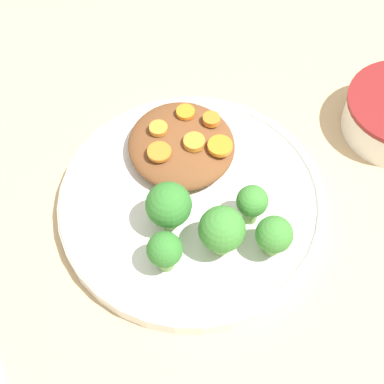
{
  "coord_description": "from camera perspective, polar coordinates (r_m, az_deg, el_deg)",
  "views": [
    {
      "loc": [
        -0.16,
        -0.31,
        0.59
      ],
      "look_at": [
        0.0,
        0.0,
        0.03
      ],
      "focal_mm": 60.0,
      "sensor_mm": 36.0,
      "label": 1
    }
  ],
  "objects": [
    {
      "name": "plate",
      "position": [
        0.67,
        0.0,
        -0.97
      ],
      "size": [
        0.28,
        0.28,
        0.02
      ],
      "color": "silver",
      "rests_on": "ground_plane"
    },
    {
      "name": "carrot_slice_0",
      "position": [
        0.67,
        0.19,
        4.46
      ],
      "size": [
        0.02,
        0.02,
        0.01
      ],
      "primitive_type": "cylinder",
      "color": "orange",
      "rests_on": "stew_mound"
    },
    {
      "name": "carrot_slice_4",
      "position": [
        0.68,
        -3.15,
        5.62
      ],
      "size": [
        0.02,
        0.02,
        0.01
      ],
      "primitive_type": "cylinder",
      "color": "orange",
      "rests_on": "stew_mound"
    },
    {
      "name": "stew_mound",
      "position": [
        0.69,
        -0.95,
        4.2
      ],
      "size": [
        0.11,
        0.12,
        0.03
      ],
      "primitive_type": "ellipsoid",
      "color": "brown",
      "rests_on": "plate"
    },
    {
      "name": "broccoli_floret_3",
      "position": [
        0.62,
        -2.09,
        -1.24
      ],
      "size": [
        0.05,
        0.05,
        0.06
      ],
      "color": "#759E51",
      "rests_on": "plate"
    },
    {
      "name": "broccoli_floret_2",
      "position": [
        0.63,
        5.36,
        -0.95
      ],
      "size": [
        0.03,
        0.03,
        0.05
      ],
      "color": "#759E51",
      "rests_on": "plate"
    },
    {
      "name": "broccoli_floret_4",
      "position": [
        0.62,
        7.3,
        -3.86
      ],
      "size": [
        0.04,
        0.04,
        0.05
      ],
      "color": "#759E51",
      "rests_on": "plate"
    },
    {
      "name": "broccoli_floret_1",
      "position": [
        0.61,
        -2.43,
        -5.24
      ],
      "size": [
        0.03,
        0.03,
        0.05
      ],
      "color": "#759E51",
      "rests_on": "plate"
    },
    {
      "name": "carrot_slice_3",
      "position": [
        0.69,
        1.73,
        6.49
      ],
      "size": [
        0.02,
        0.02,
        0.01
      ],
      "primitive_type": "cylinder",
      "color": "orange",
      "rests_on": "stew_mound"
    },
    {
      "name": "broccoli_floret_0",
      "position": [
        0.61,
        2.62,
        -3.45
      ],
      "size": [
        0.05,
        0.05,
        0.06
      ],
      "color": "#7FA85B",
      "rests_on": "plate"
    },
    {
      "name": "carrot_slice_2",
      "position": [
        0.66,
        -2.93,
        3.58
      ],
      "size": [
        0.03,
        0.03,
        0.0
      ],
      "primitive_type": "cylinder",
      "color": "orange",
      "rests_on": "stew_mound"
    },
    {
      "name": "carrot_slice_5",
      "position": [
        0.67,
        2.51,
        4.11
      ],
      "size": [
        0.03,
        0.03,
        0.01
      ],
      "primitive_type": "cylinder",
      "color": "orange",
      "rests_on": "stew_mound"
    },
    {
      "name": "carrot_slice_1",
      "position": [
        0.7,
        -0.58,
        7.12
      ],
      "size": [
        0.02,
        0.02,
        0.0
      ],
      "primitive_type": "cylinder",
      "color": "orange",
      "rests_on": "stew_mound"
    },
    {
      "name": "ground_plane",
      "position": [
        0.68,
        0.0,
        -1.51
      ],
      "size": [
        4.0,
        4.0,
        0.0
      ],
      "primitive_type": "plane",
      "color": "tan"
    }
  ]
}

